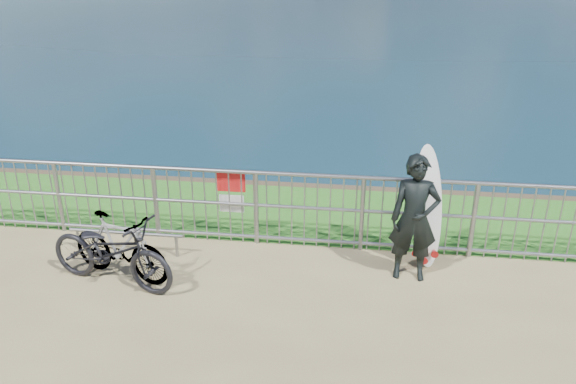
# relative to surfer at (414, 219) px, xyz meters

# --- Properties ---
(grass_strip) EXTENTS (120.00, 120.00, 0.00)m
(grass_strip) POSITION_rel_surfer_xyz_m (-1.65, 1.75, -0.82)
(grass_strip) COLOR #24671C
(grass_strip) RESTS_ON ground
(railing) EXTENTS (10.06, 0.10, 1.13)m
(railing) POSITION_rel_surfer_xyz_m (-1.64, 0.65, -0.25)
(railing) COLOR gray
(railing) RESTS_ON ground
(surfer) EXTENTS (0.61, 0.40, 1.66)m
(surfer) POSITION_rel_surfer_xyz_m (0.00, 0.00, 0.00)
(surfer) COLOR black
(surfer) RESTS_ON ground
(surfboard) EXTENTS (0.56, 0.54, 1.66)m
(surfboard) POSITION_rel_surfer_xyz_m (0.20, 0.39, -0.07)
(surfboard) COLOR silver
(surfboard) RESTS_ON ground
(bicycle_near) EXTENTS (1.88, 1.03, 0.94)m
(bicycle_near) POSITION_rel_surfer_xyz_m (-3.75, -0.69, -0.36)
(bicycle_near) COLOR black
(bicycle_near) RESTS_ON ground
(bicycle_far) EXTENTS (1.54, 0.84, 0.89)m
(bicycle_far) POSITION_rel_surfer_xyz_m (-3.71, -0.52, -0.39)
(bicycle_far) COLOR black
(bicycle_far) RESTS_ON ground
(bike_rack) EXTENTS (1.64, 0.05, 0.34)m
(bike_rack) POSITION_rel_surfer_xyz_m (-3.90, 0.10, -0.55)
(bike_rack) COLOR gray
(bike_rack) RESTS_ON ground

